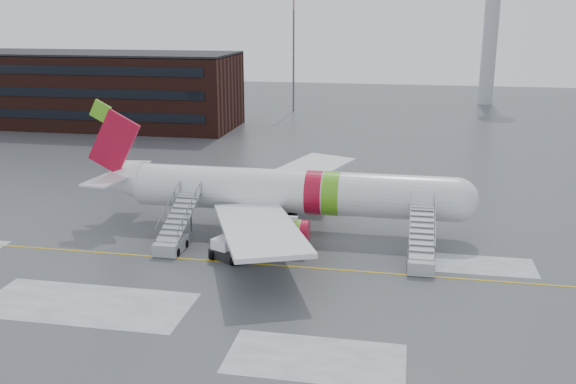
% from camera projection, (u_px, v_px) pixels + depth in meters
% --- Properties ---
extents(ground, '(260.00, 260.00, 0.00)m').
position_uv_depth(ground, '(217.00, 256.00, 50.91)').
color(ground, '#494C4F').
rests_on(ground, ground).
extents(airliner, '(35.03, 32.97, 11.18)m').
position_uv_depth(airliner, '(282.00, 192.00, 56.54)').
color(airliner, white).
rests_on(airliner, ground).
extents(airstair_fwd, '(2.05, 7.70, 3.48)m').
position_uv_depth(airstair_fwd, '(421.00, 252.00, 48.80)').
color(airstair_fwd, '#AEB1B6').
rests_on(airstair_fwd, ground).
extents(airstair_aft, '(2.05, 7.70, 3.48)m').
position_uv_depth(airstair_aft, '(174.00, 236.00, 52.38)').
color(airstair_aft, '#A1A4A8').
rests_on(airstair_aft, ground).
extents(pushback_tug, '(3.31, 2.96, 1.67)m').
position_uv_depth(pushback_tug, '(227.00, 250.00, 50.11)').
color(pushback_tug, black).
rests_on(pushback_tug, ground).
extents(terminal_building, '(62.00, 16.11, 12.30)m').
position_uv_depth(terminal_building, '(56.00, 88.00, 109.33)').
color(terminal_building, '#3F1E16').
rests_on(terminal_building, ground).
extents(control_tower, '(6.40, 6.40, 30.00)m').
position_uv_depth(control_tower, '(492.00, 12.00, 130.27)').
color(control_tower, '#B2B5BA').
rests_on(control_tower, ground).
extents(light_mast_far_n, '(1.20, 1.20, 24.25)m').
position_uv_depth(light_mast_far_n, '(294.00, 38.00, 122.37)').
color(light_mast_far_n, '#595B60').
rests_on(light_mast_far_n, ground).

